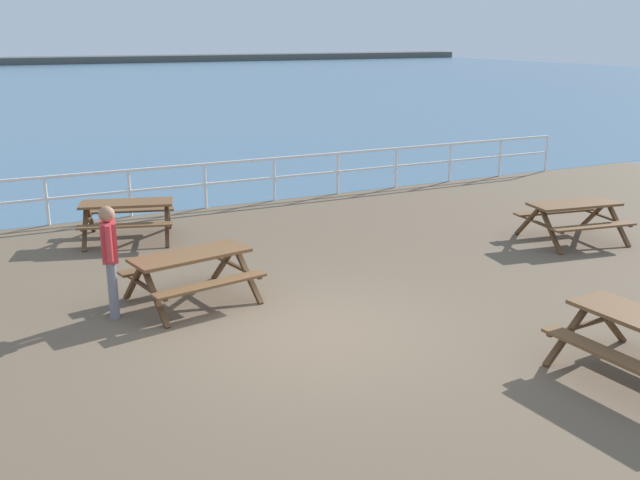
{
  "coord_description": "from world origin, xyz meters",
  "views": [
    {
      "loc": [
        -4.05,
        -8.27,
        4.02
      ],
      "look_at": [
        0.87,
        1.63,
        0.8
      ],
      "focal_mm": 40.11,
      "sensor_mm": 36.0,
      "label": 1
    }
  ],
  "objects_px": {
    "picnic_table_near_right": "(127,211)",
    "picnic_table_mid_centre": "(191,265)",
    "visitor": "(110,254)",
    "picnic_table_far_left": "(574,212)"
  },
  "relations": [
    {
      "from": "picnic_table_far_left",
      "to": "visitor",
      "type": "xyz_separation_m",
      "value": [
        -9.0,
        0.04,
        0.36
      ]
    },
    {
      "from": "picnic_table_far_left",
      "to": "visitor",
      "type": "height_order",
      "value": "visitor"
    },
    {
      "from": "picnic_table_mid_centre",
      "to": "picnic_table_far_left",
      "type": "xyz_separation_m",
      "value": [
        7.8,
        -0.11,
        0.0
      ]
    },
    {
      "from": "picnic_table_far_left",
      "to": "picnic_table_near_right",
      "type": "bearing_deg",
      "value": 161.55
    },
    {
      "from": "picnic_table_mid_centre",
      "to": "visitor",
      "type": "distance_m",
      "value": 1.26
    },
    {
      "from": "picnic_table_near_right",
      "to": "visitor",
      "type": "relative_size",
      "value": 1.3
    },
    {
      "from": "picnic_table_near_right",
      "to": "picnic_table_mid_centre",
      "type": "xyz_separation_m",
      "value": [
        0.15,
        -3.93,
        0.0
      ]
    },
    {
      "from": "picnic_table_near_right",
      "to": "visitor",
      "type": "height_order",
      "value": "visitor"
    },
    {
      "from": "picnic_table_near_right",
      "to": "picnic_table_mid_centre",
      "type": "distance_m",
      "value": 3.93
    },
    {
      "from": "picnic_table_mid_centre",
      "to": "picnic_table_near_right",
      "type": "bearing_deg",
      "value": 81.5
    }
  ]
}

